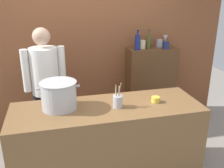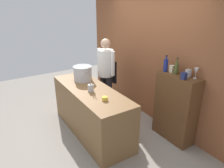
{
  "view_description": "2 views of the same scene",
  "coord_description": "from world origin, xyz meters",
  "px_view_note": "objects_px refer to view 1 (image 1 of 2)",
  "views": [
    {
      "loc": [
        -0.54,
        -2.39,
        2.05
      ],
      "look_at": [
        0.13,
        0.32,
        1.03
      ],
      "focal_mm": 40.7,
      "sensor_mm": 36.0,
      "label": 1
    },
    {
      "loc": [
        3.15,
        -1.53,
        2.38
      ],
      "look_at": [
        0.3,
        0.28,
        1.04
      ],
      "focal_mm": 33.3,
      "sensor_mm": 36.0,
      "label": 2
    }
  ],
  "objects_px": {
    "butter_jar": "(156,99)",
    "spice_tin_silver": "(159,43)",
    "stockpot_large": "(59,95)",
    "wine_bottle_olive": "(149,42)",
    "utensil_crock": "(118,101)",
    "spice_tin_navy": "(166,45)",
    "wine_glass_tall": "(165,39)",
    "spice_tin_cream": "(142,44)",
    "chef": "(46,83)",
    "wine_bottle_cobalt": "(137,42)"
  },
  "relations": [
    {
      "from": "butter_jar",
      "to": "spice_tin_silver",
      "type": "xyz_separation_m",
      "value": [
        0.57,
        1.25,
        0.37
      ]
    },
    {
      "from": "stockpot_large",
      "to": "wine_bottle_olive",
      "type": "height_order",
      "value": "wine_bottle_olive"
    },
    {
      "from": "utensil_crock",
      "to": "spice_tin_navy",
      "type": "xyz_separation_m",
      "value": [
        1.05,
        1.12,
        0.32
      ]
    },
    {
      "from": "wine_glass_tall",
      "to": "spice_tin_navy",
      "type": "relative_size",
      "value": 1.54
    },
    {
      "from": "spice_tin_cream",
      "to": "spice_tin_silver",
      "type": "height_order",
      "value": "spice_tin_cream"
    },
    {
      "from": "chef",
      "to": "spice_tin_cream",
      "type": "xyz_separation_m",
      "value": [
        1.45,
        0.47,
        0.34
      ]
    },
    {
      "from": "utensil_crock",
      "to": "wine_glass_tall",
      "type": "bearing_deg",
      "value": 49.53
    },
    {
      "from": "spice_tin_silver",
      "to": "spice_tin_navy",
      "type": "xyz_separation_m",
      "value": [
        0.04,
        -0.15,
        -0.0
      ]
    },
    {
      "from": "wine_bottle_olive",
      "to": "wine_bottle_cobalt",
      "type": "xyz_separation_m",
      "value": [
        -0.2,
        -0.05,
        0.01
      ]
    },
    {
      "from": "wine_bottle_cobalt",
      "to": "wine_glass_tall",
      "type": "height_order",
      "value": "wine_bottle_cobalt"
    },
    {
      "from": "stockpot_large",
      "to": "spice_tin_silver",
      "type": "xyz_separation_m",
      "value": [
        1.6,
        1.15,
        0.25
      ]
    },
    {
      "from": "butter_jar",
      "to": "wine_bottle_olive",
      "type": "bearing_deg",
      "value": 72.91
    },
    {
      "from": "butter_jar",
      "to": "spice_tin_cream",
      "type": "xyz_separation_m",
      "value": [
        0.27,
        1.2,
        0.37
      ]
    },
    {
      "from": "butter_jar",
      "to": "wine_glass_tall",
      "type": "relative_size",
      "value": 0.55
    },
    {
      "from": "stockpot_large",
      "to": "spice_tin_silver",
      "type": "distance_m",
      "value": 1.99
    },
    {
      "from": "utensil_crock",
      "to": "wine_glass_tall",
      "type": "distance_m",
      "value": 1.77
    },
    {
      "from": "spice_tin_silver",
      "to": "spice_tin_cream",
      "type": "bearing_deg",
      "value": -169.95
    },
    {
      "from": "spice_tin_silver",
      "to": "spice_tin_navy",
      "type": "height_order",
      "value": "spice_tin_silver"
    },
    {
      "from": "chef",
      "to": "wine_glass_tall",
      "type": "xyz_separation_m",
      "value": [
        1.86,
        0.56,
        0.39
      ]
    },
    {
      "from": "butter_jar",
      "to": "wine_bottle_olive",
      "type": "distance_m",
      "value": 1.31
    },
    {
      "from": "stockpot_large",
      "to": "wine_glass_tall",
      "type": "height_order",
      "value": "wine_glass_tall"
    },
    {
      "from": "chef",
      "to": "wine_glass_tall",
      "type": "bearing_deg",
      "value": -174.12
    },
    {
      "from": "wine_bottle_cobalt",
      "to": "spice_tin_cream",
      "type": "bearing_deg",
      "value": 30.6
    },
    {
      "from": "chef",
      "to": "spice_tin_navy",
      "type": "xyz_separation_m",
      "value": [
        1.78,
        0.37,
        0.33
      ]
    },
    {
      "from": "spice_tin_cream",
      "to": "spice_tin_silver",
      "type": "xyz_separation_m",
      "value": [
        0.3,
        0.05,
        -0.0
      ]
    },
    {
      "from": "stockpot_large",
      "to": "wine_bottle_cobalt",
      "type": "xyz_separation_m",
      "value": [
        1.21,
        1.04,
        0.3
      ]
    },
    {
      "from": "spice_tin_cream",
      "to": "spice_tin_silver",
      "type": "distance_m",
      "value": 0.3
    },
    {
      "from": "utensil_crock",
      "to": "butter_jar",
      "type": "xyz_separation_m",
      "value": [
        0.44,
        0.03,
        -0.04
      ]
    },
    {
      "from": "wine_glass_tall",
      "to": "spice_tin_silver",
      "type": "distance_m",
      "value": 0.13
    },
    {
      "from": "utensil_crock",
      "to": "wine_bottle_olive",
      "type": "xyz_separation_m",
      "value": [
        0.81,
        1.22,
        0.37
      ]
    },
    {
      "from": "utensil_crock",
      "to": "stockpot_large",
      "type": "bearing_deg",
      "value": 168.11
    },
    {
      "from": "spice_tin_navy",
      "to": "spice_tin_cream",
      "type": "bearing_deg",
      "value": 163.51
    },
    {
      "from": "utensil_crock",
      "to": "spice_tin_silver",
      "type": "xyz_separation_m",
      "value": [
        1.01,
        1.28,
        0.33
      ]
    },
    {
      "from": "chef",
      "to": "spice_tin_silver",
      "type": "xyz_separation_m",
      "value": [
        1.74,
        0.52,
        0.33
      ]
    },
    {
      "from": "chef",
      "to": "spice_tin_silver",
      "type": "bearing_deg",
      "value": -174.17
    },
    {
      "from": "chef",
      "to": "wine_bottle_cobalt",
      "type": "relative_size",
      "value": 5.71
    },
    {
      "from": "utensil_crock",
      "to": "spice_tin_navy",
      "type": "bearing_deg",
      "value": 47.0
    },
    {
      "from": "utensil_crock",
      "to": "spice_tin_navy",
      "type": "height_order",
      "value": "spice_tin_navy"
    },
    {
      "from": "stockpot_large",
      "to": "spice_tin_navy",
      "type": "height_order",
      "value": "spice_tin_navy"
    },
    {
      "from": "utensil_crock",
      "to": "wine_bottle_olive",
      "type": "distance_m",
      "value": 1.5
    },
    {
      "from": "spice_tin_cream",
      "to": "spice_tin_navy",
      "type": "bearing_deg",
      "value": -16.49
    },
    {
      "from": "wine_glass_tall",
      "to": "spice_tin_cream",
      "type": "distance_m",
      "value": 0.42
    },
    {
      "from": "stockpot_large",
      "to": "wine_bottle_cobalt",
      "type": "relative_size",
      "value": 1.5
    },
    {
      "from": "stockpot_large",
      "to": "utensil_crock",
      "type": "bearing_deg",
      "value": -11.89
    },
    {
      "from": "chef",
      "to": "wine_bottle_cobalt",
      "type": "bearing_deg",
      "value": -173.88
    },
    {
      "from": "butter_jar",
      "to": "wine_glass_tall",
      "type": "distance_m",
      "value": 1.51
    },
    {
      "from": "spice_tin_silver",
      "to": "wine_bottle_cobalt",
      "type": "bearing_deg",
      "value": -164.33
    },
    {
      "from": "wine_glass_tall",
      "to": "spice_tin_navy",
      "type": "distance_m",
      "value": 0.21
    },
    {
      "from": "utensil_crock",
      "to": "spice_tin_silver",
      "type": "bearing_deg",
      "value": 51.76
    },
    {
      "from": "chef",
      "to": "wine_bottle_cobalt",
      "type": "xyz_separation_m",
      "value": [
        1.35,
        0.41,
        0.39
      ]
    }
  ]
}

